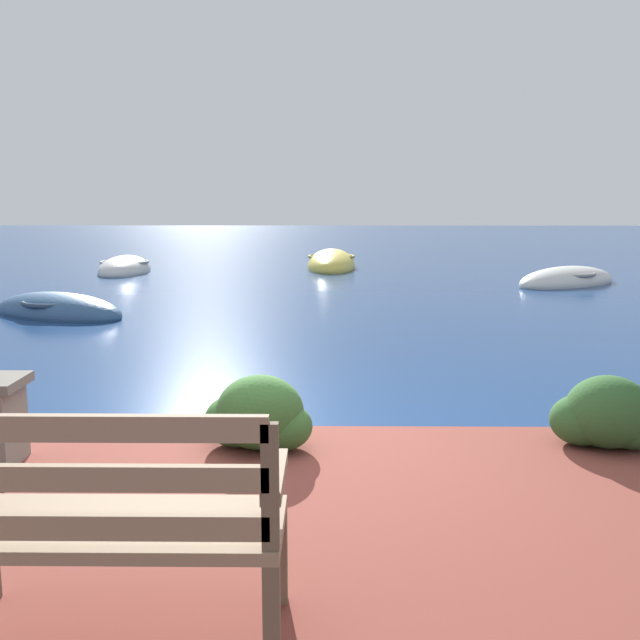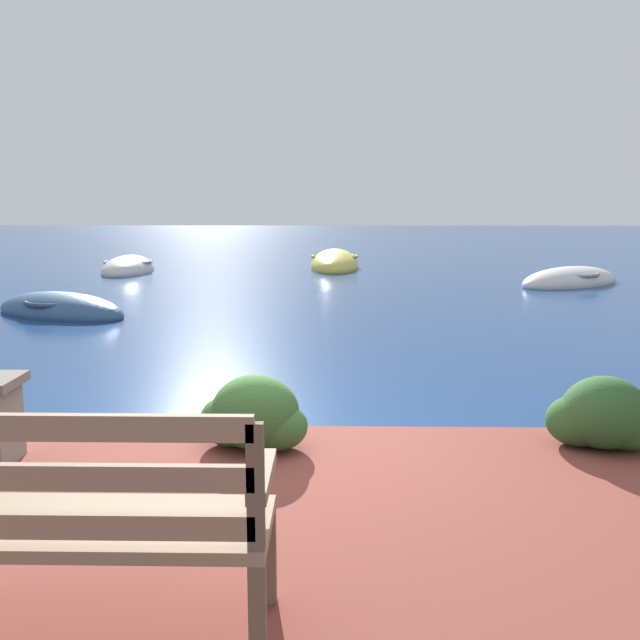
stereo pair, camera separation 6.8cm
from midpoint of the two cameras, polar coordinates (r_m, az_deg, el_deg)
ground_plane at (r=5.29m, az=-4.36°, el=-10.69°), size 80.00×80.00×0.00m
park_bench at (r=2.80m, az=-16.64°, el=-14.97°), size 1.26×0.48×0.93m
hedge_clump_left at (r=4.72m, az=-4.91°, el=-7.70°), size 0.72×0.52×0.49m
hedge_clump_centre at (r=5.08m, az=22.03°, el=-7.20°), size 0.71×0.51×0.48m
rowboat_nearest at (r=11.96m, az=-19.89°, el=0.66°), size 2.67×2.04×0.62m
rowboat_mid at (r=16.00m, az=19.50°, el=2.90°), size 2.90×2.51×0.66m
rowboat_far at (r=18.13m, az=-14.97°, el=3.91°), size 1.29×2.52×0.71m
rowboat_outer at (r=18.65m, az=1.29°, el=4.43°), size 1.36×3.38×0.83m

